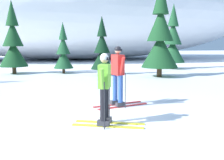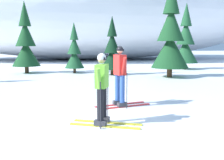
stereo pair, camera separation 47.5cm
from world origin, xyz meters
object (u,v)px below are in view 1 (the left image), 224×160
Objects in this scene: skier_red_jacket at (118,75)px; pine_tree_far_right at (173,42)px; pine_tree_center_left at (63,52)px; pine_tree_left at (13,43)px; skier_lime_jacket at (105,89)px; pine_tree_center_right at (102,50)px; pine_tree_right at (160,37)px.

skier_red_jacket is 13.20m from pine_tree_far_right.
skier_red_jacket is 9.84m from pine_tree_center_left.
pine_tree_left is 0.95× the size of pine_tree_far_right.
pine_tree_left is (-4.31, 10.20, 0.97)m from skier_red_jacket.
skier_lime_jacket is 12.56m from pine_tree_left.
skier_lime_jacket is 10.31m from pine_tree_center_right.
skier_lime_jacket is at bearing -113.14° from skier_red_jacket.
pine_tree_right reaches higher than pine_tree_center_right.
pine_tree_right is at bearing -28.64° from pine_tree_center_right.
pine_tree_right is at bearing -22.79° from pine_tree_left.
pine_tree_left is 0.85× the size of pine_tree_right.
pine_tree_far_right is (11.40, 0.88, 0.11)m from pine_tree_left.
pine_tree_left reaches higher than skier_lime_jacket.
skier_lime_jacket is at bearing -100.35° from pine_tree_center_right.
pine_tree_center_left is at bearing 97.01° from skier_red_jacket.
skier_lime_jacket is 0.31× the size of pine_tree_right.
pine_tree_right reaches higher than pine_tree_center_left.
pine_tree_center_left is 0.92× the size of pine_tree_center_right.
pine_tree_far_right reaches higher than skier_red_jacket.
pine_tree_center_left is (-1.20, 9.75, 0.41)m from skier_red_jacket.
pine_tree_center_right is (1.85, 10.12, 0.62)m from skier_lime_jacket.
pine_tree_right is (5.36, -3.12, 0.91)m from pine_tree_center_left.
pine_tree_far_right is at bearing 58.63° from skier_lime_jacket.
pine_tree_center_right is at bearing -155.32° from pine_tree_far_right.
pine_tree_left is 5.73m from pine_tree_center_right.
pine_tree_center_left is 8.42m from pine_tree_far_right.
pine_tree_center_left is 0.60× the size of pine_tree_right.
skier_lime_jacket is 0.52× the size of pine_tree_center_left.
pine_tree_right is 1.11× the size of pine_tree_far_right.
pine_tree_right is at bearing 57.88° from skier_red_jacket.
pine_tree_right is at bearing -123.29° from pine_tree_far_right.
skier_lime_jacket is (-0.77, -1.80, -0.10)m from skier_red_jacket.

